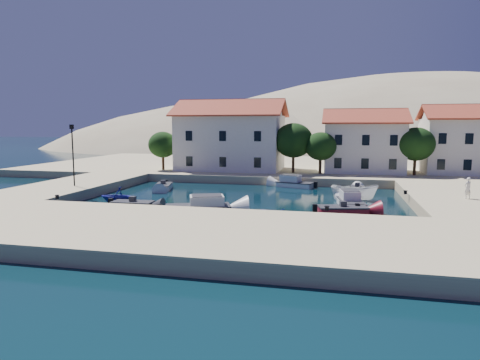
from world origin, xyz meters
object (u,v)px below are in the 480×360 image
object	(u,v)px
building_left	(231,134)
building_right	(460,138)
boat_east	(354,200)
rowboat_south	(279,219)
lamppost	(73,149)
cabin_cruiser_south	(198,207)
cabin_cruiser_east	(351,202)
building_mid	(364,140)
pedestrian	(468,188)

from	to	relation	value
building_left	building_right	bearing A→B (deg)	3.81
building_right	boat_east	world-z (taller)	building_right
boat_east	rowboat_south	bearing A→B (deg)	156.10
lamppost	building_left	bearing A→B (deg)	60.10
cabin_cruiser_south	cabin_cruiser_east	xyz separation A→B (m)	(12.35, 5.33, -0.00)
lamppost	cabin_cruiser_south	world-z (taller)	lamppost
building_mid	building_left	bearing A→B (deg)	-176.82
building_left	building_right	size ratio (longest dim) A/B	1.56
rowboat_south	cabin_cruiser_east	world-z (taller)	cabin_cruiser_east
building_mid	pedestrian	size ratio (longest dim) A/B	5.80
building_right	cabin_cruiser_south	bearing A→B (deg)	-133.95
building_right	cabin_cruiser_south	size ratio (longest dim) A/B	1.64
building_left	cabin_cruiser_east	world-z (taller)	building_left
building_mid	building_right	distance (m)	12.04
pedestrian	cabin_cruiser_east	bearing A→B (deg)	-27.58
cabin_cruiser_east	pedestrian	xyz separation A→B (m)	(9.49, 0.70, 1.43)
building_left	building_right	world-z (taller)	building_left
building_left	rowboat_south	world-z (taller)	building_left
building_left	cabin_cruiser_east	size ratio (longest dim) A/B	3.10
cabin_cruiser_south	pedestrian	distance (m)	22.71
building_mid	cabin_cruiser_east	size ratio (longest dim) A/B	2.22
pedestrian	building_left	bearing A→B (deg)	-69.18
lamppost	rowboat_south	world-z (taller)	lamppost
building_right	cabin_cruiser_east	xyz separation A→B (m)	(-14.09, -22.11, -5.00)
cabin_cruiser_east	pedestrian	world-z (taller)	pedestrian
lamppost	cabin_cruiser_east	size ratio (longest dim) A/B	1.31
lamppost	pedestrian	distance (m)	37.02
building_right	lamppost	bearing A→B (deg)	-152.07
rowboat_south	cabin_cruiser_east	size ratio (longest dim) A/B	0.95
lamppost	cabin_cruiser_south	size ratio (longest dim) A/B	1.08
building_left	building_mid	xyz separation A→B (m)	(18.00, 1.00, -0.71)
building_left	building_mid	distance (m)	18.04
rowboat_south	pedestrian	size ratio (longest dim) A/B	2.49
rowboat_south	pedestrian	bearing A→B (deg)	-37.88
building_left	cabin_cruiser_east	xyz separation A→B (m)	(15.91, -20.11, -5.46)
pedestrian	rowboat_south	bearing A→B (deg)	-6.43
boat_east	cabin_cruiser_east	bearing A→B (deg)	-179.70
rowboat_south	cabin_cruiser_east	xyz separation A→B (m)	(5.47, 6.39, 0.48)
building_mid	cabin_cruiser_south	xyz separation A→B (m)	(-14.44, -26.43, -4.75)
building_right	boat_east	size ratio (longest dim) A/B	2.14
building_left	pedestrian	bearing A→B (deg)	-37.37
pedestrian	building_mid	bearing A→B (deg)	-101.86
building_mid	lamppost	world-z (taller)	building_mid
building_mid	pedestrian	world-z (taller)	building_mid
building_left	rowboat_south	xyz separation A→B (m)	(10.45, -26.50, -5.94)
building_left	lamppost	size ratio (longest dim) A/B	2.36
building_left	cabin_cruiser_east	bearing A→B (deg)	-51.64
building_left	building_mid	bearing A→B (deg)	3.18
building_right	pedestrian	size ratio (longest dim) A/B	5.22
lamppost	cabin_cruiser_south	xyz separation A→B (m)	(15.06, -5.43, -4.28)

